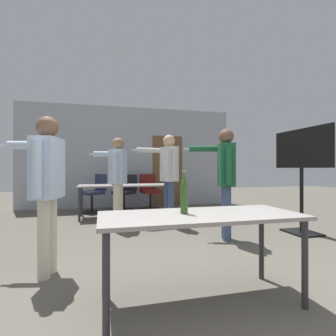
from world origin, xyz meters
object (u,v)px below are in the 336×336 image
at_px(office_chair_far_left, 150,193).
at_px(drink_cup, 114,183).
at_px(person_center_tall, 117,173).
at_px(office_chair_far_right, 126,194).
at_px(tv_screen, 302,165).
at_px(person_far_watching, 46,179).
at_px(person_near_casual, 225,172).
at_px(office_chair_mid_tucked, 95,194).
at_px(person_left_plaid, 168,170).
at_px(beer_bottle, 184,193).

xyz_separation_m(office_chair_far_left, drink_cup, (-1.00, -1.09, 0.34)).
xyz_separation_m(person_center_tall, office_chair_far_right, (0.33, 1.90, -0.57)).
bearing_deg(person_center_tall, tv_screen, -97.46).
height_order(person_far_watching, person_near_casual, person_near_casual).
distance_m(person_center_tall, office_chair_far_left, 2.25).
bearing_deg(office_chair_mid_tucked, tv_screen, -166.30).
height_order(person_far_watching, office_chair_far_left, person_far_watching).
height_order(person_left_plaid, drink_cup, person_left_plaid).
relative_size(person_center_tall, office_chair_far_right, 1.80).
bearing_deg(office_chair_far_left, office_chair_far_right, -2.29).
height_order(person_left_plaid, beer_bottle, person_left_plaid).
height_order(person_far_watching, person_center_tall, person_center_tall).
xyz_separation_m(person_center_tall, person_near_casual, (1.55, -1.33, 0.04)).
distance_m(person_left_plaid, office_chair_far_right, 2.20).
xyz_separation_m(person_left_plaid, office_chair_mid_tucked, (-1.42, 1.91, -0.62)).
distance_m(person_far_watching, person_center_tall, 2.27).
bearing_deg(person_far_watching, person_near_casual, -59.54).
distance_m(person_far_watching, person_near_casual, 2.52).
xyz_separation_m(office_chair_far_left, office_chair_far_right, (-0.64, -0.05, -0.01)).
distance_m(person_center_tall, office_chair_far_right, 2.01).
xyz_separation_m(tv_screen, beer_bottle, (-2.61, -1.67, -0.26)).
xyz_separation_m(office_chair_far_right, beer_bottle, (0.03, -4.87, 0.46)).
distance_m(person_far_watching, office_chair_far_right, 4.21).
xyz_separation_m(person_near_casual, drink_cup, (-1.59, 2.19, -0.26)).
xyz_separation_m(person_left_plaid, office_chair_far_right, (-0.63, 2.01, -0.63)).
height_order(tv_screen, office_chair_far_left, tv_screen).
height_order(person_far_watching, office_chair_far_right, person_far_watching).
bearing_deg(person_near_casual, drink_cup, 53.85).
distance_m(person_center_tall, office_chair_mid_tucked, 1.93).
distance_m(tv_screen, person_center_tall, 3.25).
xyz_separation_m(office_chair_far_left, office_chair_mid_tucked, (-1.43, -0.16, 0.01)).
height_order(person_center_tall, person_near_casual, person_near_casual).
height_order(person_center_tall, person_left_plaid, person_left_plaid).
relative_size(person_left_plaid, person_near_casual, 1.02).
bearing_deg(beer_bottle, person_far_watching, 144.33).
distance_m(tv_screen, person_near_casual, 1.43).
relative_size(person_near_casual, office_chair_mid_tucked, 1.80).
relative_size(office_chair_far_right, drink_cup, 8.56).
xyz_separation_m(office_chair_far_left, beer_bottle, (-0.61, -4.92, 0.45)).
height_order(person_far_watching, office_chair_mid_tucked, person_far_watching).
bearing_deg(person_far_watching, person_left_plaid, -29.61).
bearing_deg(person_near_casual, office_chair_mid_tucked, 50.77).
bearing_deg(person_center_tall, office_chair_far_left, -10.29).
distance_m(tv_screen, drink_cup, 3.72).
bearing_deg(office_chair_far_left, tv_screen, 114.92).
bearing_deg(office_chair_far_left, person_center_tall, 56.80).
height_order(tv_screen, drink_cup, tv_screen).
height_order(tv_screen, person_far_watching, tv_screen).
xyz_separation_m(office_chair_mid_tucked, office_chair_far_right, (0.79, 0.11, -0.01)).
relative_size(person_far_watching, person_left_plaid, 0.93).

